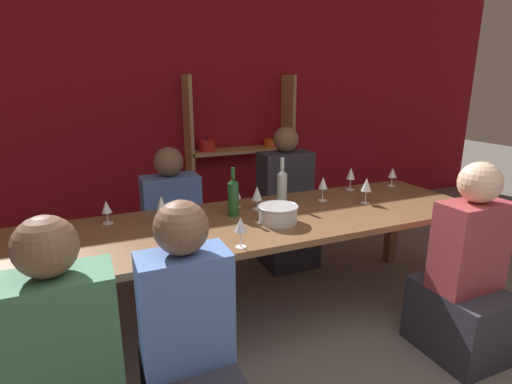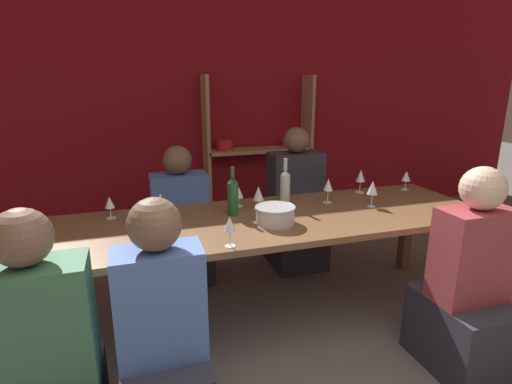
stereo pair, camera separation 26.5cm
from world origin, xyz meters
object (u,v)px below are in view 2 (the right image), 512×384
object	(u,v)px
wine_glass_red_a	(328,186)
person_near_b	(164,358)
wine_bottle_green	(285,187)
person_far_a	(294,215)
wine_glass_red_b	(161,202)
wine_glass_white_c	(258,194)
dining_table	(261,228)
wine_glass_empty_b	(238,193)
person_near_c	(466,297)
person_near_a	(46,383)
person_far_b	(181,231)
wine_glass_white_a	(361,177)
cell_phone	(22,249)
wine_glass_empty_a	(110,203)
wine_bottle_dark	(233,196)
wine_glass_empty_c	(230,225)
shelf_unit	(259,174)
wine_glass_red_c	(373,188)
mixing_bowl	(275,214)
wine_glass_white_b	(406,177)

from	to	relation	value
wine_glass_red_a	person_near_b	size ratio (longest dim) A/B	0.15
wine_bottle_green	person_far_a	world-z (taller)	person_far_a
wine_glass_red_b	wine_glass_white_c	bearing A→B (deg)	3.97
dining_table	wine_glass_empty_b	distance (m)	0.34
person_far_a	person_near_c	size ratio (longest dim) A/B	1.04
person_near_a	person_far_a	distance (m)	2.36
person_far_b	person_near_c	world-z (taller)	person_near_c
wine_glass_white_a	cell_phone	bearing A→B (deg)	-168.87
dining_table	wine_glass_white_a	bearing A→B (deg)	20.33
wine_glass_empty_a	person_far_a	world-z (taller)	person_far_a
wine_bottle_dark	wine_glass_empty_b	size ratio (longest dim) A/B	2.24
wine_glass_white_a	person_near_c	size ratio (longest dim) A/B	0.16
person_near_a	dining_table	bearing A→B (deg)	33.80
wine_glass_white_a	wine_glass_white_c	size ratio (longest dim) A/B	1.13
wine_glass_red_a	wine_glass_empty_c	distance (m)	1.05
wine_bottle_green	person_near_a	distance (m)	1.81
wine_glass_empty_b	wine_glass_empty_c	bearing A→B (deg)	-108.87
person_near_a	person_far_a	bearing A→B (deg)	41.93
shelf_unit	wine_glass_empty_b	world-z (taller)	shelf_unit
wine_glass_red_c	person_far_a	bearing A→B (deg)	107.36
person_far_b	person_near_c	xyz separation A→B (m)	(1.38, -1.62, 0.04)
cell_phone	person_near_a	world-z (taller)	person_near_a
wine_glass_white_a	person_near_c	distance (m)	1.22
mixing_bowl	wine_glass_empty_c	size ratio (longest dim) A/B	1.51
dining_table	wine_glass_red_b	size ratio (longest dim) A/B	16.86
person_near_b	wine_glass_white_a	bearing A→B (deg)	34.64
wine_bottle_dark	wine_glass_white_c	xyz separation A→B (m)	(0.20, 0.07, -0.02)
wine_bottle_dark	shelf_unit	bearing A→B (deg)	66.92
person_far_b	person_near_c	bearing A→B (deg)	130.41
person_far_a	person_near_b	distance (m)	2.04
dining_table	wine_glass_red_b	world-z (taller)	wine_glass_red_b
wine_glass_white_c	wine_glass_red_b	distance (m)	0.67
wine_glass_empty_a	person_far_a	xyz separation A→B (m)	(1.51, 0.50, -0.40)
wine_glass_empty_a	cell_phone	bearing A→B (deg)	-137.38
mixing_bowl	person_near_a	size ratio (longest dim) A/B	0.22
wine_bottle_green	wine_glass_empty_a	bearing A→B (deg)	176.23
shelf_unit	person_near_b	distance (m)	3.02
wine_glass_white_b	person_near_b	bearing A→B (deg)	-151.71
wine_glass_red_a	wine_glass_white_b	bearing A→B (deg)	9.93
person_far_a	person_near_c	xyz separation A→B (m)	(0.37, -1.58, -0.01)
wine_bottle_dark	person_near_a	distance (m)	1.44
wine_bottle_dark	dining_table	bearing A→B (deg)	-37.94
wine_glass_red_a	wine_glass_red_b	distance (m)	1.20
cell_phone	person_near_c	distance (m)	2.43
person_far_a	wine_glass_red_a	bearing A→B (deg)	89.54
wine_glass_red_a	wine_glass_empty_b	distance (m)	0.66
wine_glass_empty_a	person_near_c	xyz separation A→B (m)	(1.88, -1.08, -0.41)
shelf_unit	person_near_c	distance (m)	2.73
cell_phone	dining_table	bearing A→B (deg)	4.30
shelf_unit	wine_glass_white_c	bearing A→B (deg)	-108.13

